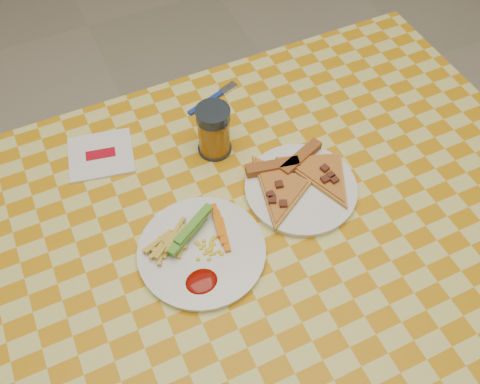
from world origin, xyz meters
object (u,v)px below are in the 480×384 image
(table, at_px, (248,246))
(plate_right, at_px, (301,189))
(drink_glass, at_px, (214,131))
(plate_left, at_px, (202,252))

(table, distance_m, plate_right, 0.16)
(plate_right, distance_m, drink_glass, 0.21)
(table, height_order, plate_left, plate_left)
(plate_left, bearing_deg, table, 9.35)
(plate_left, height_order, drink_glass, drink_glass)
(plate_left, relative_size, plate_right, 1.05)
(plate_right, bearing_deg, plate_left, -168.18)
(drink_glass, bearing_deg, plate_left, -118.73)
(table, bearing_deg, plate_left, -170.65)
(table, height_order, plate_right, plate_right)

